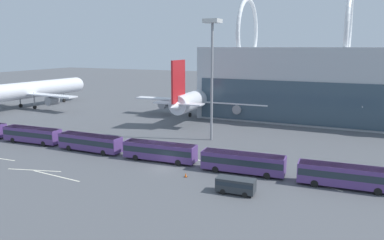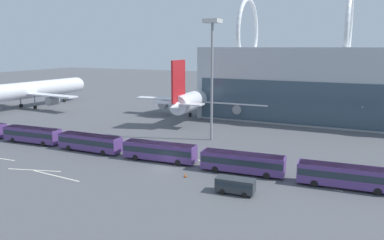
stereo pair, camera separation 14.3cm
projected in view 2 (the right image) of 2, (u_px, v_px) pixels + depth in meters
name	position (u px, v px, depth m)	size (l,w,h in m)	color
ground_plane	(164.00, 168.00, 58.59)	(440.00, 440.00, 0.00)	#515459
airliner_at_gate_near	(29.00, 90.00, 115.76)	(39.88, 43.40, 14.16)	silver
airliner_at_gate_far	(201.00, 98.00, 100.30)	(38.21, 38.96, 15.73)	silver
shuttle_bus_1	(32.00, 134.00, 73.78)	(12.64, 3.35, 3.05)	#56387A
shuttle_bus_2	(90.00, 142.00, 67.81)	(12.53, 2.86, 3.05)	#56387A
shuttle_bus_3	(160.00, 150.00, 62.08)	(12.66, 3.45, 3.05)	#56387A
shuttle_bus_4	(243.00, 162.00, 56.03)	(12.65, 3.44, 3.05)	#56387A
shuttle_bus_5	(346.00, 175.00, 50.14)	(12.65, 3.44, 3.05)	#56387A
service_van_foreground	(235.00, 184.00, 48.34)	(5.11, 2.27, 2.04)	#2D3338
floodlight_mast	(212.00, 49.00, 72.97)	(3.06, 3.06, 23.99)	gray
lane_stripe_0	(321.00, 185.00, 51.43)	(6.29, 0.25, 0.01)	silver
lane_stripe_1	(56.00, 176.00, 55.18)	(9.66, 0.25, 0.01)	silver
lane_stripe_2	(34.00, 170.00, 57.74)	(8.86, 0.25, 0.01)	silver
lane_stripe_4	(196.00, 159.00, 63.31)	(11.40, 0.25, 0.01)	silver
traffic_cone_1	(185.00, 175.00, 54.58)	(0.49, 0.49, 0.63)	black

